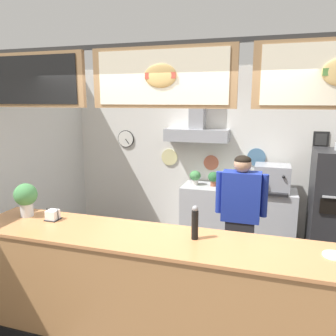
# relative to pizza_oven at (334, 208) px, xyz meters

# --- Properties ---
(ground_plane) EXTENTS (6.12, 6.12, 0.00)m
(ground_plane) POSITION_rel_pizza_oven_xyz_m (-1.82, -1.86, -0.81)
(ground_plane) COLOR #3F3A38
(back_wall_assembly) EXTENTS (4.99, 2.82, 2.81)m
(back_wall_assembly) POSITION_rel_pizza_oven_xyz_m (-1.83, 0.51, 0.70)
(back_wall_assembly) COLOR #9E9E99
(back_wall_assembly) RESTS_ON ground_plane
(service_counter) EXTENTS (3.57, 0.70, 1.08)m
(service_counter) POSITION_rel_pizza_oven_xyz_m (-1.82, -2.24, -0.27)
(service_counter) COLOR #B77F4C
(service_counter) RESTS_ON ground_plane
(back_prep_counter) EXTENTS (1.75, 0.57, 0.92)m
(back_prep_counter) POSITION_rel_pizza_oven_xyz_m (-1.33, 0.30, -0.36)
(back_prep_counter) COLOR #B7BABF
(back_prep_counter) RESTS_ON ground_plane
(pizza_oven) EXTENTS (0.61, 0.73, 1.71)m
(pizza_oven) POSITION_rel_pizza_oven_xyz_m (0.00, 0.00, 0.00)
(pizza_oven) COLOR #232326
(pizza_oven) RESTS_ON ground_plane
(shop_worker) EXTENTS (0.61, 0.22, 1.64)m
(shop_worker) POSITION_rel_pizza_oven_xyz_m (-1.18, -0.96, 0.07)
(shop_worker) COLOR #232328
(shop_worker) RESTS_ON ground_plane
(espresso_machine) EXTENTS (0.51, 0.51, 0.40)m
(espresso_machine) POSITION_rel_pizza_oven_xyz_m (-0.83, 0.27, 0.30)
(espresso_machine) COLOR #A3A5AD
(espresso_machine) RESTS_ON back_prep_counter
(potted_oregano) EXTENTS (0.18, 0.18, 0.23)m
(potted_oregano) POSITION_rel_pizza_oven_xyz_m (-1.72, 0.31, 0.24)
(potted_oregano) COLOR #9E563D
(potted_oregano) RESTS_ON back_prep_counter
(potted_rosemary) EXTENTS (0.19, 0.19, 0.25)m
(potted_rosemary) POSITION_rel_pizza_oven_xyz_m (-1.42, 0.27, 0.25)
(potted_rosemary) COLOR beige
(potted_rosemary) RESTS_ON back_prep_counter
(potted_sage) EXTENTS (0.18, 0.18, 0.23)m
(potted_sage) POSITION_rel_pizza_oven_xyz_m (-2.02, 0.30, 0.24)
(potted_sage) COLOR beige
(potted_sage) RESTS_ON back_prep_counter
(pepper_grinder) EXTENTS (0.06, 0.06, 0.30)m
(pepper_grinder) POSITION_rel_pizza_oven_xyz_m (-1.47, -2.17, 0.42)
(pepper_grinder) COLOR black
(pepper_grinder) RESTS_ON service_counter
(basil_vase) EXTENTS (0.23, 0.23, 0.35)m
(basil_vase) POSITION_rel_pizza_oven_xyz_m (-3.27, -2.11, 0.47)
(basil_vase) COLOR silver
(basil_vase) RESTS_ON service_counter
(condiment_plate) EXTENTS (0.18, 0.18, 0.01)m
(condiment_plate) POSITION_rel_pizza_oven_xyz_m (-0.35, -2.17, 0.27)
(condiment_plate) COLOR white
(condiment_plate) RESTS_ON service_counter
(napkin_holder) EXTENTS (0.14, 0.13, 0.12)m
(napkin_holder) POSITION_rel_pizza_oven_xyz_m (-2.95, -2.13, 0.31)
(napkin_holder) COLOR #262628
(napkin_holder) RESTS_ON service_counter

